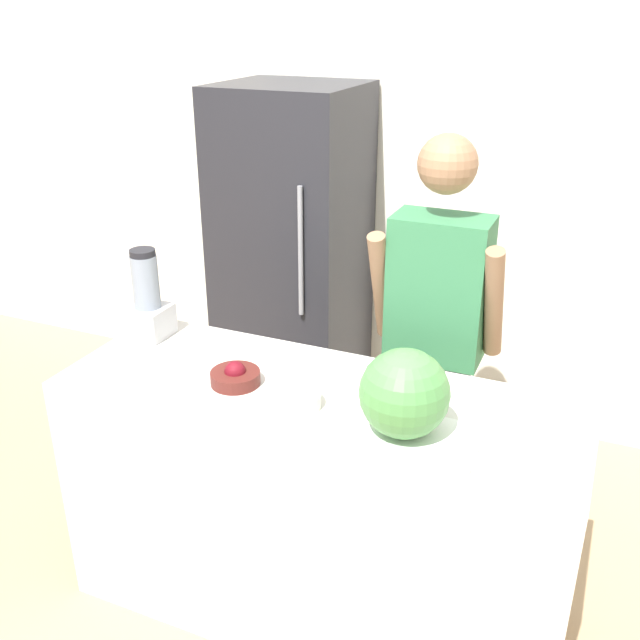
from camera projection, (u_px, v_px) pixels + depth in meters
name	position (u px, v px, depth m)	size (l,w,h in m)	color
wall_back	(447.00, 179.00, 3.59)	(8.00, 0.06, 2.60)	white
counter_island	(317.00, 505.00, 2.55)	(1.76, 0.63, 0.93)	beige
refrigerator	(293.00, 261.00, 3.70)	(0.67, 0.67, 1.77)	#232328
person	(435.00, 340.00, 2.84)	(0.51, 0.27, 1.69)	#333338
cutting_board	(407.00, 434.00, 2.12)	(0.43, 0.26, 0.01)	white
watermelon	(404.00, 393.00, 2.06)	(0.27, 0.27, 0.27)	#4C8C47
bowl_cherries	(235.00, 376.00, 2.41)	(0.17, 0.17, 0.08)	#511E19
bowl_cream	(294.00, 398.00, 2.27)	(0.17, 0.17, 0.09)	white
blender	(148.00, 302.00, 2.71)	(0.15, 0.15, 0.35)	#B7B7BC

